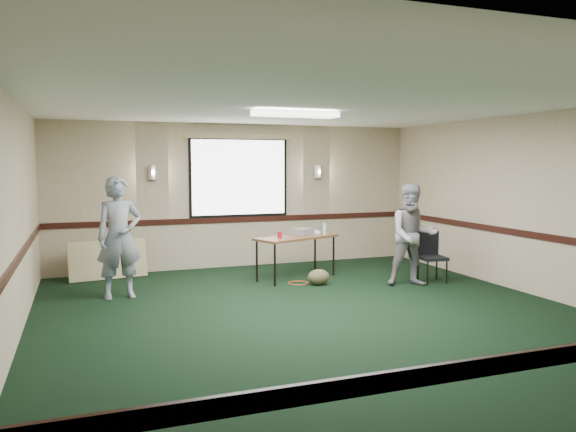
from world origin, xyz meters
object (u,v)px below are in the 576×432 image
object	(u,v)px
folding_table	(296,239)
person_right	(413,235)
projector	(303,232)
conference_chair	(430,252)
person_left	(119,238)

from	to	relation	value
folding_table	person_right	distance (m)	1.94
projector	person_right	world-z (taller)	person_right
conference_chair	person_right	xyz separation A→B (m)	(-0.47, -0.19, 0.34)
folding_table	projector	distance (m)	0.25
person_left	folding_table	bearing A→B (deg)	-0.45
folding_table	person_left	world-z (taller)	person_left
folding_table	conference_chair	bearing A→B (deg)	-46.41
person_left	projector	bearing A→B (deg)	1.73
folding_table	projector	xyz separation A→B (m)	(0.17, 0.14, 0.11)
projector	person_left	size ratio (longest dim) A/B	0.19
projector	person_left	bearing A→B (deg)	156.94
folding_table	person_left	xyz separation A→B (m)	(-2.91, -0.40, 0.21)
conference_chair	person_left	bearing A→B (deg)	-179.48
conference_chair	projector	bearing A→B (deg)	156.19
person_left	person_right	size ratio (longest dim) A/B	1.08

